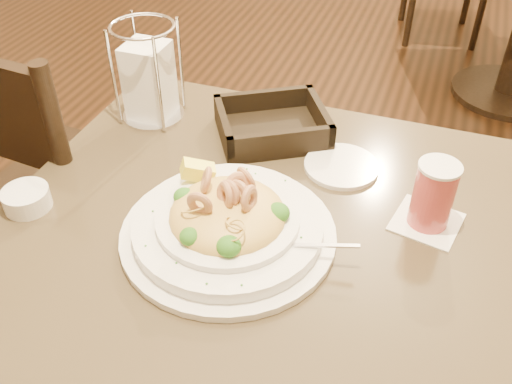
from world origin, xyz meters
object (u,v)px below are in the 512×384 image
(dining_chair_near, at_px, (60,187))
(bread_basket, at_px, (272,127))
(drink_glass, at_px, (433,195))
(butter_ramekin, at_px, (27,199))
(napkin_caddy, at_px, (149,79))
(pasta_bowl, at_px, (228,222))
(side_plate, at_px, (341,166))
(main_table, at_px, (253,321))

(dining_chair_near, xyz_separation_m, bread_basket, (0.53, 0.08, 0.24))
(drink_glass, xyz_separation_m, butter_ramekin, (-0.67, -0.19, -0.04))
(dining_chair_near, bearing_deg, butter_ramekin, 129.13)
(bread_basket, bearing_deg, napkin_caddy, -176.76)
(pasta_bowl, xyz_separation_m, side_plate, (0.14, 0.25, -0.03))
(bread_basket, relative_size, butter_ramekin, 3.34)
(bread_basket, xyz_separation_m, napkin_caddy, (-0.27, -0.02, 0.07))
(main_table, distance_m, napkin_caddy, 0.54)
(pasta_bowl, distance_m, napkin_caddy, 0.42)
(main_table, relative_size, bread_basket, 3.26)
(drink_glass, bearing_deg, dining_chair_near, 173.94)
(main_table, bearing_deg, drink_glass, 26.00)
(pasta_bowl, relative_size, drink_glass, 3.12)
(dining_chair_near, height_order, drink_glass, dining_chair_near)
(side_plate, bearing_deg, butter_ramekin, -149.04)
(main_table, height_order, dining_chair_near, dining_chair_near)
(drink_glass, bearing_deg, butter_ramekin, -163.82)
(dining_chair_near, xyz_separation_m, side_plate, (0.69, 0.01, 0.23))
(drink_glass, height_order, butter_ramekin, drink_glass)
(dining_chair_near, relative_size, bread_basket, 3.36)
(bread_basket, height_order, butter_ramekin, bread_basket)
(main_table, height_order, butter_ramekin, butter_ramekin)
(pasta_bowl, xyz_separation_m, drink_glass, (0.31, 0.15, 0.03))
(napkin_caddy, bearing_deg, butter_ramekin, -101.02)
(bread_basket, relative_size, napkin_caddy, 1.31)
(pasta_bowl, bearing_deg, drink_glass, 25.43)
(napkin_caddy, bearing_deg, side_plate, -6.39)
(main_table, bearing_deg, pasta_bowl, -158.95)
(butter_ramekin, bearing_deg, bread_basket, 47.18)
(main_table, bearing_deg, bread_basket, 102.10)
(main_table, distance_m, side_plate, 0.35)
(pasta_bowl, relative_size, bread_basket, 1.44)
(side_plate, distance_m, butter_ramekin, 0.58)
(main_table, distance_m, drink_glass, 0.42)
(main_table, xyz_separation_m, bread_basket, (-0.06, 0.30, 0.25))
(dining_chair_near, distance_m, bread_basket, 0.58)
(bread_basket, bearing_deg, main_table, -77.90)
(napkin_caddy, bearing_deg, pasta_bowl, -45.36)
(butter_ramekin, bearing_deg, napkin_caddy, 78.98)
(pasta_bowl, distance_m, side_plate, 0.29)
(drink_glass, height_order, bread_basket, drink_glass)
(drink_glass, xyz_separation_m, bread_basket, (-0.34, 0.17, -0.04))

